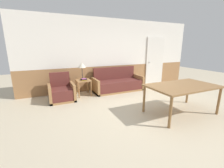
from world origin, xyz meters
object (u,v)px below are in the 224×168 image
at_px(armchair, 62,92).
at_px(side_table, 83,83).
at_px(couch, 118,84).
at_px(dining_table, 182,88).
at_px(table_lamp, 82,66).

xyz_separation_m(armchair, side_table, (0.75, 0.19, 0.20)).
xyz_separation_m(couch, dining_table, (0.55, -2.46, 0.41)).
distance_m(couch, table_lamp, 1.55).
relative_size(couch, dining_table, 1.11).
bearing_deg(armchair, side_table, 10.28).
bearing_deg(side_table, table_lamp, 91.72).
relative_size(table_lamp, dining_table, 0.34).
relative_size(couch, side_table, 3.43).
xyz_separation_m(couch, table_lamp, (-1.35, 0.05, 0.77)).
height_order(couch, table_lamp, table_lamp).
bearing_deg(couch, table_lamp, 177.78).
height_order(couch, armchair, couch).
distance_m(couch, dining_table, 2.56).
relative_size(side_table, dining_table, 0.32).
distance_m(side_table, dining_table, 3.09).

